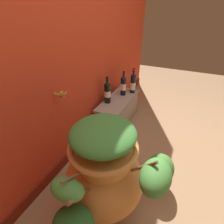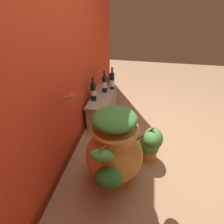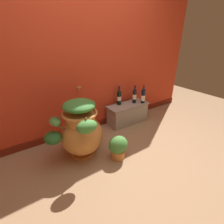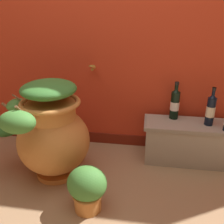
{
  "view_description": "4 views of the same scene",
  "coord_description": "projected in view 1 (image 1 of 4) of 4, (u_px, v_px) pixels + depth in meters",
  "views": [
    {
      "loc": [
        -1.09,
        0.17,
        1.36
      ],
      "look_at": [
        0.02,
        0.7,
        0.58
      ],
      "focal_mm": 26.25,
      "sensor_mm": 36.0,
      "label": 1
    },
    {
      "loc": [
        -1.89,
        0.29,
        1.71
      ],
      "look_at": [
        0.03,
        0.65,
        0.5
      ],
      "focal_mm": 32.54,
      "sensor_mm": 36.0,
      "label": 2
    },
    {
      "loc": [
        -1.15,
        -1.24,
        1.53
      ],
      "look_at": [
        0.14,
        0.67,
        0.44
      ],
      "focal_mm": 26.68,
      "sensor_mm": 36.0,
      "label": 3
    },
    {
      "loc": [
        0.27,
        -1.04,
        1.25
      ],
      "look_at": [
        0.0,
        0.71,
        0.51
      ],
      "focal_mm": 38.71,
      "sensor_mm": 36.0,
      "label": 4
    }
  ],
  "objects": [
    {
      "name": "ground_plane",
      "position": [
        180.0,
        184.0,
        1.5
      ],
      "size": [
        7.0,
        7.0,
        0.0
      ],
      "primitive_type": "plane",
      "color": "#9E7A56"
    },
    {
      "name": "back_wall",
      "position": [
        52.0,
        19.0,
        1.24
      ],
      "size": [
        4.4,
        0.33,
        2.6
      ],
      "color": "red",
      "rests_on": "ground_plane"
    },
    {
      "name": "terracotta_urn",
      "position": [
        104.0,
        174.0,
        1.14
      ],
      "size": [
        0.76,
        0.71,
        0.79
      ],
      "color": "#CC7F3D",
      "rests_on": "ground_plane"
    },
    {
      "name": "stone_ledge",
      "position": [
        118.0,
        110.0,
        2.22
      ],
      "size": [
        0.78,
        0.31,
        0.36
      ],
      "color": "#9E9384",
      "rests_on": "ground_plane"
    },
    {
      "name": "wine_bottle_left",
      "position": [
        107.0,
        92.0,
        1.98
      ],
      "size": [
        0.08,
        0.08,
        0.33
      ],
      "color": "black",
      "rests_on": "stone_ledge"
    },
    {
      "name": "wine_bottle_middle",
      "position": [
        133.0,
        83.0,
        2.23
      ],
      "size": [
        0.07,
        0.07,
        0.34
      ],
      "color": "black",
      "rests_on": "stone_ledge"
    },
    {
      "name": "wine_bottle_right",
      "position": [
        123.0,
        85.0,
        2.17
      ],
      "size": [
        0.07,
        0.07,
        0.33
      ],
      "color": "black",
      "rests_on": "stone_ledge"
    },
    {
      "name": "potted_shrub",
      "position": [
        160.0,
        171.0,
        1.41
      ],
      "size": [
        0.26,
        0.23,
        0.33
      ],
      "color": "#CC7F3D",
      "rests_on": "ground_plane"
    }
  ]
}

